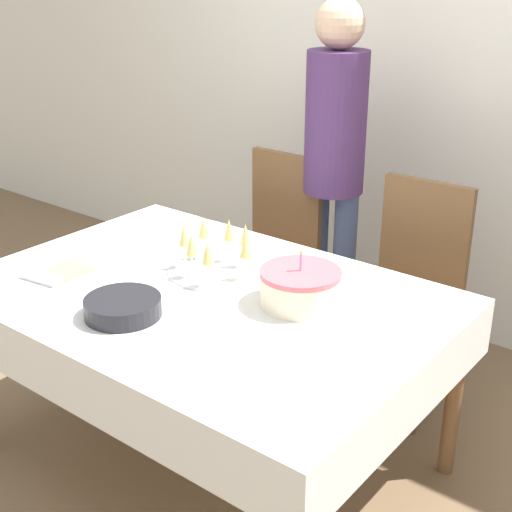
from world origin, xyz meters
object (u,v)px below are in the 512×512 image
at_px(dining_chair_far_right, 410,284).
at_px(birthday_cake, 300,287).
at_px(plate_stack_main, 123,307).
at_px(dining_chair_far_left, 273,245).
at_px(person_standing, 335,149).
at_px(champagne_tray, 216,252).

height_order(dining_chair_far_right, birthday_cake, dining_chair_far_right).
distance_m(birthday_cake, plate_stack_main, 0.60).
height_order(dining_chair_far_right, plate_stack_main, dining_chair_far_right).
bearing_deg(plate_stack_main, dining_chair_far_right, 69.21).
xyz_separation_m(dining_chair_far_left, person_standing, (0.23, 0.16, 0.48)).
distance_m(plate_stack_main, person_standing, 1.39).
relative_size(birthday_cake, plate_stack_main, 1.09).
bearing_deg(dining_chair_far_left, person_standing, 34.88).
distance_m(champagne_tray, person_standing, 0.93).
bearing_deg(person_standing, dining_chair_far_left, -145.12).
bearing_deg(champagne_tray, dining_chair_far_right, 58.70).
bearing_deg(dining_chair_far_left, champagne_tray, -68.83).
bearing_deg(plate_stack_main, birthday_cake, 46.56).
xyz_separation_m(dining_chair_far_right, person_standing, (-0.51, 0.16, 0.48)).
xyz_separation_m(dining_chair_far_left, dining_chair_far_right, (0.74, -0.00, 0.00)).
bearing_deg(dining_chair_far_right, champagne_tray, -121.30).
xyz_separation_m(birthday_cake, plate_stack_main, (-0.41, -0.43, -0.03)).
height_order(birthday_cake, plate_stack_main, birthday_cake).
distance_m(dining_chair_far_left, person_standing, 0.56).
relative_size(dining_chair_far_left, champagne_tray, 2.62).
bearing_deg(dining_chair_far_left, plate_stack_main, -76.82).
relative_size(dining_chair_far_right, plate_stack_main, 3.77).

